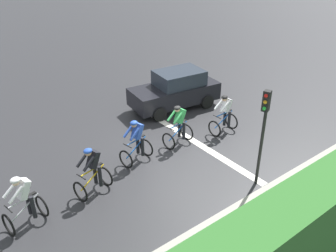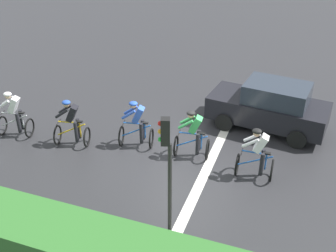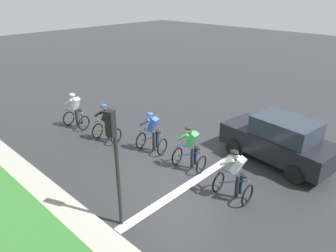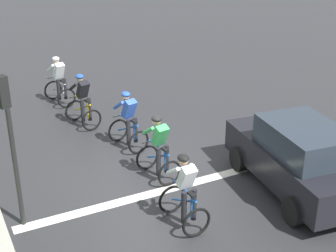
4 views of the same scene
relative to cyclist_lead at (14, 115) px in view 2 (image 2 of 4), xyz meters
name	(u,v)px [view 2 (image 2 of 4)]	position (x,y,z in m)	size (l,w,h in m)	color
ground_plane	(182,159)	(0.53, -5.88, -0.80)	(80.00, 80.00, 0.00)	#28282B
road_marking_stop_line	(209,165)	(0.53, -6.75, -0.79)	(7.00, 0.30, 0.01)	silver
cyclist_lead	(14,115)	(0.00, 0.00, 0.00)	(0.87, 1.19, 1.66)	black
cyclist_second	(72,124)	(0.13, -2.17, 0.00)	(0.90, 1.20, 1.66)	black
cyclist_mid	(137,125)	(0.79, -4.22, 0.00)	(0.88, 1.19, 1.66)	black
cyclist_fourth	(193,136)	(0.80, -6.14, 0.00)	(0.81, 1.16, 1.66)	black
cyclist_trailing	(257,155)	(0.40, -8.21, 0.00)	(0.72, 1.10, 1.66)	black
car_black	(270,106)	(3.48, -8.13, 0.08)	(2.26, 4.28, 1.76)	black
traffic_light_near_crossing	(167,162)	(-2.72, -6.55, 1.43)	(0.25, 0.30, 3.34)	black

